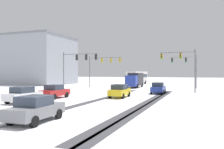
% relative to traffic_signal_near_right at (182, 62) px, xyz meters
% --- Properties ---
extents(wheel_track_left_lane, '(1.00, 31.40, 0.01)m').
position_rel_traffic_signal_near_right_xyz_m(wheel_track_left_lane, '(-8.25, -12.38, -4.60)').
color(wheel_track_left_lane, '#424247').
rests_on(wheel_track_left_lane, ground).
extents(wheel_track_right_lane, '(0.90, 31.40, 0.01)m').
position_rel_traffic_signal_near_right_xyz_m(wheel_track_right_lane, '(-2.71, -12.38, -4.60)').
color(wheel_track_right_lane, '#424247').
rests_on(wheel_track_right_lane, ground).
extents(wheel_track_center, '(0.80, 31.40, 0.01)m').
position_rel_traffic_signal_near_right_xyz_m(wheel_track_center, '(-2.10, -12.38, -4.60)').
color(wheel_track_center, '#424247').
rests_on(wheel_track_center, ground).
extents(sidewalk_kerb_right, '(4.00, 31.40, 0.12)m').
position_rel_traffic_signal_near_right_xyz_m(sidewalk_kerb_right, '(3.17, -13.81, -4.55)').
color(sidewalk_kerb_right, white).
rests_on(sidewalk_kerb_right, ground).
extents(traffic_signal_near_right, '(5.21, 0.59, 6.50)m').
position_rel_traffic_signal_near_right_xyz_m(traffic_signal_near_right, '(0.00, 0.00, 0.00)').
color(traffic_signal_near_right, slate).
rests_on(traffic_signal_near_right, ground).
extents(traffic_signal_near_left, '(6.42, 0.41, 6.50)m').
position_rel_traffic_signal_near_right_xyz_m(traffic_signal_near_left, '(-16.55, -2.11, 0.20)').
color(traffic_signal_near_left, slate).
rests_on(traffic_signal_near_left, ground).
extents(traffic_signal_far_left, '(7.21, 0.56, 6.50)m').
position_rel_traffic_signal_near_right_xyz_m(traffic_signal_far_left, '(-16.22, 7.79, 0.22)').
color(traffic_signal_far_left, slate).
rests_on(traffic_signal_far_left, ground).
extents(traffic_signal_far_right, '(4.85, 0.47, 6.50)m').
position_rel_traffic_signal_near_right_xyz_m(traffic_signal_far_right, '(0.13, 11.83, -0.02)').
color(traffic_signal_far_right, slate).
rests_on(traffic_signal_far_right, ground).
extents(car_blue_lead, '(1.91, 4.14, 1.62)m').
position_rel_traffic_signal_near_right_xyz_m(car_blue_lead, '(-3.25, -1.89, -3.79)').
color(car_blue_lead, '#233899').
rests_on(car_blue_lead, ground).
extents(car_yellow_cab_second, '(1.88, 4.12, 1.62)m').
position_rel_traffic_signal_near_right_xyz_m(car_yellow_cab_second, '(-6.79, -9.01, -3.79)').
color(car_yellow_cab_second, yellow).
rests_on(car_yellow_cab_second, ground).
extents(car_red_third, '(1.89, 4.13, 1.62)m').
position_rel_traffic_signal_near_right_xyz_m(car_red_third, '(-13.76, -12.50, -3.79)').
color(car_red_third, red).
rests_on(car_red_third, ground).
extents(car_white_fourth, '(1.89, 4.13, 1.62)m').
position_rel_traffic_signal_near_right_xyz_m(car_white_fourth, '(-14.32, -17.18, -3.79)').
color(car_white_fourth, silver).
rests_on(car_white_fourth, ground).
extents(car_grey_fifth, '(1.98, 4.17, 1.62)m').
position_rel_traffic_signal_near_right_xyz_m(car_grey_fifth, '(-7.05, -24.33, -3.79)').
color(car_grey_fifth, slate).
rests_on(car_grey_fifth, ground).
extents(bus_oncoming, '(3.02, 11.10, 3.38)m').
position_rel_traffic_signal_near_right_xyz_m(bus_oncoming, '(-12.68, 22.75, -2.61)').
color(bus_oncoming, silver).
rests_on(bus_oncoming, ground).
extents(box_truck_delivery, '(2.46, 7.46, 3.02)m').
position_rel_traffic_signal_near_right_xyz_m(box_truck_delivery, '(-10.11, 10.63, -2.97)').
color(box_truck_delivery, '#233899').
rests_on(box_truck_delivery, ground).
extents(office_building_far_left_block, '(30.28, 15.00, 12.88)m').
position_rel_traffic_signal_near_right_xyz_m(office_building_far_left_block, '(-45.17, 15.66, 1.84)').
color(office_building_far_left_block, '#9399A3').
rests_on(office_building_far_left_block, ground).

